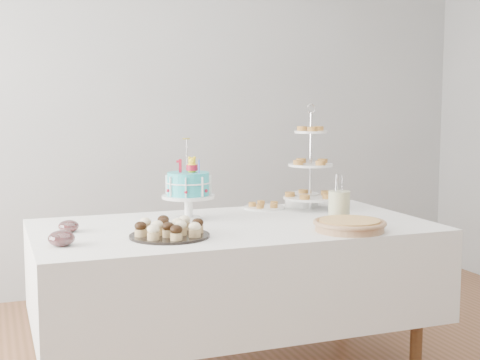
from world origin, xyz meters
name	(u,v)px	position (x,y,z in m)	size (l,w,h in m)	color
walls	(257,106)	(0.00, 0.00, 1.35)	(5.04, 4.04, 2.70)	#9B9EA0
table	(234,270)	(0.00, 0.30, 0.54)	(1.92, 1.02, 0.77)	silver
birthday_cake	(188,198)	(-0.17, 0.50, 0.88)	(0.27, 0.27, 0.41)	white
cupcake_tray	(170,228)	(-0.37, 0.11, 0.81)	(0.36, 0.36, 0.08)	black
pie	(350,225)	(0.45, -0.05, 0.80)	(0.34, 0.34, 0.05)	tan
tiered_stand	(311,166)	(0.56, 0.59, 1.01)	(0.30, 0.30, 0.59)	silver
plate_stack	(302,200)	(0.56, 0.70, 0.81)	(0.19, 0.19, 0.08)	white
pastry_plate	(264,206)	(0.33, 0.70, 0.79)	(0.23, 0.23, 0.03)	white
jam_bowl_a	(61,239)	(-0.84, 0.09, 0.80)	(0.11, 0.11, 0.07)	silver
jam_bowl_b	(69,226)	(-0.78, 0.39, 0.80)	(0.09, 0.09, 0.06)	silver
utensil_pitcher	(339,205)	(0.51, 0.17, 0.86)	(0.11, 0.11, 0.24)	beige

